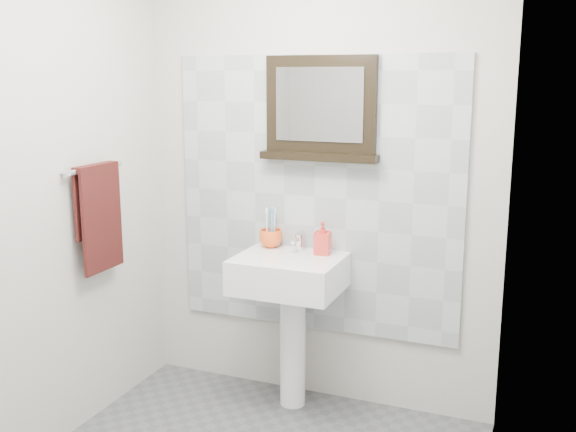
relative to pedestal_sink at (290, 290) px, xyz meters
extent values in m
cube|color=#B9B7B0|center=(0.06, 0.23, 0.57)|extent=(2.00, 0.01, 2.50)
cube|color=#B9B7B0|center=(0.06, -1.97, 0.57)|extent=(2.00, 0.01, 2.50)
cube|color=#B9B7B0|center=(-0.94, -0.87, 0.57)|extent=(0.01, 2.20, 2.50)
cube|color=#B9B7B0|center=(1.06, -0.87, 0.57)|extent=(0.01, 2.20, 2.50)
cube|color=#A5AEB3|center=(0.06, 0.21, 0.47)|extent=(1.60, 0.02, 1.50)
cylinder|color=white|center=(0.00, 0.05, -0.34)|extent=(0.14, 0.14, 0.68)
cube|color=white|center=(0.00, -0.01, 0.09)|extent=(0.55, 0.44, 0.18)
cylinder|color=silver|center=(0.00, -0.03, 0.17)|extent=(0.32, 0.32, 0.02)
cylinder|color=#4C4C4F|center=(0.00, -0.03, 0.18)|extent=(0.04, 0.04, 0.00)
cylinder|color=silver|center=(0.00, 0.14, 0.23)|extent=(0.04, 0.04, 0.09)
cylinder|color=silver|center=(0.00, 0.09, 0.25)|extent=(0.02, 0.10, 0.02)
cube|color=silver|center=(0.00, 0.15, 0.28)|extent=(0.02, 0.07, 0.01)
imported|color=#FF5A1E|center=(-0.17, 0.14, 0.23)|extent=(0.16, 0.16, 0.10)
cylinder|color=white|center=(-0.19, 0.13, 0.29)|extent=(0.01, 0.01, 0.19)
cube|color=white|center=(-0.19, 0.13, 0.39)|extent=(0.01, 0.01, 0.03)
cylinder|color=#4E97B3|center=(-0.15, 0.13, 0.29)|extent=(0.01, 0.01, 0.19)
cube|color=#4E97B3|center=(-0.15, 0.13, 0.39)|extent=(0.01, 0.01, 0.03)
cylinder|color=white|center=(-0.17, 0.16, 0.29)|extent=(0.01, 0.01, 0.19)
cube|color=white|center=(-0.17, 0.16, 0.39)|extent=(0.01, 0.01, 0.03)
cylinder|color=#4E97B3|center=(-0.18, 0.15, 0.29)|extent=(0.01, 0.01, 0.19)
cube|color=#4E97B3|center=(-0.18, 0.15, 0.39)|extent=(0.01, 0.01, 0.03)
cylinder|color=white|center=(-0.15, 0.15, 0.29)|extent=(0.01, 0.01, 0.19)
cube|color=white|center=(-0.15, 0.15, 0.39)|extent=(0.01, 0.01, 0.03)
imported|color=red|center=(0.14, 0.11, 0.27)|extent=(0.09, 0.09, 0.18)
cube|color=black|center=(0.10, 0.19, 0.97)|extent=(0.60, 0.06, 0.50)
cube|color=#99999E|center=(0.10, 0.16, 0.97)|extent=(0.48, 0.01, 0.38)
cube|color=black|center=(0.10, 0.17, 0.70)|extent=(0.64, 0.11, 0.04)
cylinder|color=silver|center=(-0.88, -0.42, 0.66)|extent=(0.03, 0.40, 0.03)
cylinder|color=silver|center=(-0.91, -0.61, 0.66)|extent=(0.05, 0.02, 0.02)
cylinder|color=silver|center=(-0.91, -0.23, 0.66)|extent=(0.05, 0.02, 0.02)
cube|color=#33100E|center=(-0.86, -0.42, 0.39)|extent=(0.02, 0.30, 0.52)
cube|color=#33100E|center=(-0.90, -0.42, 0.48)|extent=(0.02, 0.30, 0.34)
cube|color=#33100E|center=(-0.88, -0.42, 0.66)|extent=(0.06, 0.30, 0.03)
camera|label=1|loc=(1.28, -3.16, 1.12)|focal=42.00mm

